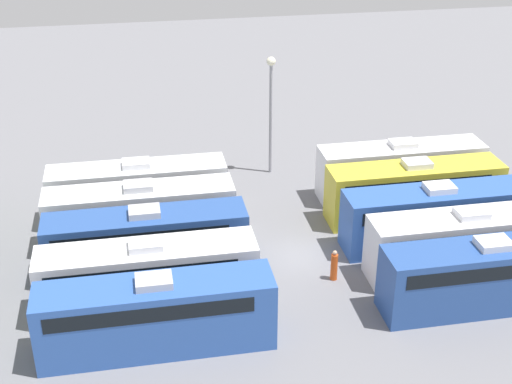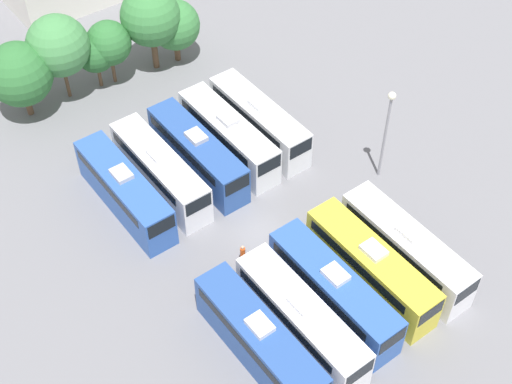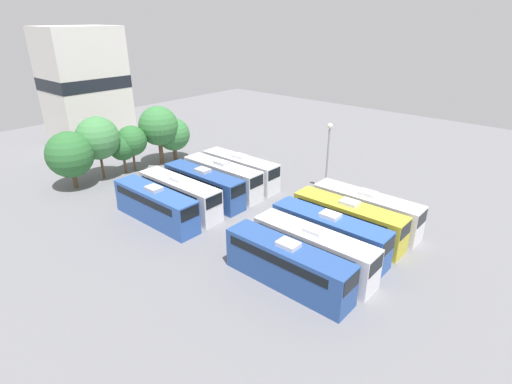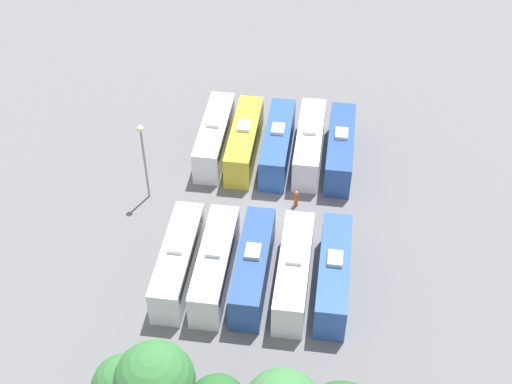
{
  "view_description": "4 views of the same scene",
  "coord_description": "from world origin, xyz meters",
  "px_view_note": "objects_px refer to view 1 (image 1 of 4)",
  "views": [
    {
      "loc": [
        -32.48,
        8.31,
        20.86
      ],
      "look_at": [
        1.93,
        1.93,
        3.19
      ],
      "focal_mm": 50.0,
      "sensor_mm": 36.0,
      "label": 1
    },
    {
      "loc": [
        -20.21,
        -26.44,
        39.39
      ],
      "look_at": [
        0.93,
        1.73,
        2.3
      ],
      "focal_mm": 50.0,
      "sensor_mm": 36.0,
      "label": 2
    },
    {
      "loc": [
        -26.59,
        -22.68,
        18.83
      ],
      "look_at": [
        1.45,
        1.67,
        2.38
      ],
      "focal_mm": 28.0,
      "sensor_mm": 36.0,
      "label": 3
    },
    {
      "loc": [
        -5.37,
        45.84,
        44.76
      ],
      "look_at": [
        1.01,
        -0.41,
        2.06
      ],
      "focal_mm": 50.0,
      "sensor_mm": 36.0,
      "label": 4
    }
  ],
  "objects_px": {
    "bus_3": "(414,189)",
    "bus_5": "(156,313)",
    "bus_8": "(140,213)",
    "light_pole": "(271,96)",
    "bus_1": "(467,242)",
    "bus_9": "(138,189)",
    "worker_person": "(334,266)",
    "bus_2": "(436,215)",
    "bus_0": "(488,274)",
    "bus_4": "(400,168)",
    "bus_7": "(146,240)",
    "bus_6": "(148,275)"
  },
  "relations": [
    {
      "from": "bus_2",
      "to": "bus_9",
      "type": "relative_size",
      "value": 1.0
    },
    {
      "from": "bus_0",
      "to": "light_pole",
      "type": "xyz_separation_m",
      "value": [
        17.12,
        7.24,
        3.62
      ]
    },
    {
      "from": "worker_person",
      "to": "light_pole",
      "type": "bearing_deg",
      "value": 2.63
    },
    {
      "from": "bus_0",
      "to": "bus_9",
      "type": "relative_size",
      "value": 1.0
    },
    {
      "from": "bus_1",
      "to": "light_pole",
      "type": "bearing_deg",
      "value": 28.13
    },
    {
      "from": "bus_8",
      "to": "worker_person",
      "type": "xyz_separation_m",
      "value": [
        -5.68,
        -9.69,
        -1.05
      ]
    },
    {
      "from": "bus_3",
      "to": "light_pole",
      "type": "xyz_separation_m",
      "value": [
        7.84,
        7.15,
        3.62
      ]
    },
    {
      "from": "bus_0",
      "to": "bus_6",
      "type": "height_order",
      "value": "same"
    },
    {
      "from": "bus_1",
      "to": "bus_5",
      "type": "height_order",
      "value": "same"
    },
    {
      "from": "bus_3",
      "to": "bus_4",
      "type": "relative_size",
      "value": 1.0
    },
    {
      "from": "bus_0",
      "to": "bus_4",
      "type": "height_order",
      "value": "same"
    },
    {
      "from": "bus_1",
      "to": "bus_4",
      "type": "xyz_separation_m",
      "value": [
        9.28,
        0.14,
        0.0
      ]
    },
    {
      "from": "bus_5",
      "to": "worker_person",
      "type": "relative_size",
      "value": 6.08
    },
    {
      "from": "bus_0",
      "to": "bus_1",
      "type": "xyz_separation_m",
      "value": [
        2.99,
        -0.32,
        0.0
      ]
    },
    {
      "from": "bus_4",
      "to": "bus_8",
      "type": "xyz_separation_m",
      "value": [
        -3.02,
        16.48,
        0.0
      ]
    },
    {
      "from": "bus_6",
      "to": "bus_9",
      "type": "bearing_deg",
      "value": 0.86
    },
    {
      "from": "bus_8",
      "to": "worker_person",
      "type": "height_order",
      "value": "bus_8"
    },
    {
      "from": "bus_9",
      "to": "worker_person",
      "type": "xyz_separation_m",
      "value": [
        -8.71,
        -9.7,
        -1.05
      ]
    },
    {
      "from": "bus_6",
      "to": "bus_8",
      "type": "distance_m",
      "value": 6.36
    },
    {
      "from": "bus_0",
      "to": "bus_1",
      "type": "relative_size",
      "value": 1.0
    },
    {
      "from": "bus_1",
      "to": "bus_9",
      "type": "height_order",
      "value": "same"
    },
    {
      "from": "bus_5",
      "to": "bus_8",
      "type": "height_order",
      "value": "same"
    },
    {
      "from": "bus_6",
      "to": "light_pole",
      "type": "bearing_deg",
      "value": -32.12
    },
    {
      "from": "bus_9",
      "to": "worker_person",
      "type": "height_order",
      "value": "bus_9"
    },
    {
      "from": "bus_3",
      "to": "bus_5",
      "type": "xyz_separation_m",
      "value": [
        -9.56,
        15.89,
        0.0
      ]
    },
    {
      "from": "bus_7",
      "to": "bus_6",
      "type": "bearing_deg",
      "value": 178.64
    },
    {
      "from": "bus_1",
      "to": "bus_3",
      "type": "relative_size",
      "value": 1.0
    },
    {
      "from": "bus_8",
      "to": "light_pole",
      "type": "bearing_deg",
      "value": -49.01
    },
    {
      "from": "worker_person",
      "to": "light_pole",
      "type": "distance_m",
      "value": 14.35
    },
    {
      "from": "bus_4",
      "to": "bus_5",
      "type": "relative_size",
      "value": 1.0
    },
    {
      "from": "bus_2",
      "to": "bus_6",
      "type": "xyz_separation_m",
      "value": [
        -3.14,
        16.08,
        0.0
      ]
    },
    {
      "from": "bus_3",
      "to": "bus_5",
      "type": "height_order",
      "value": "same"
    },
    {
      "from": "bus_0",
      "to": "bus_5",
      "type": "height_order",
      "value": "same"
    },
    {
      "from": "bus_9",
      "to": "bus_1",
      "type": "bearing_deg",
      "value": -119.18
    },
    {
      "from": "bus_4",
      "to": "bus_3",
      "type": "bearing_deg",
      "value": 174.86
    },
    {
      "from": "bus_5",
      "to": "bus_9",
      "type": "distance_m",
      "value": 12.56
    },
    {
      "from": "bus_7",
      "to": "bus_8",
      "type": "xyz_separation_m",
      "value": [
        3.06,
        0.2,
        0.0
      ]
    },
    {
      "from": "bus_9",
      "to": "worker_person",
      "type": "relative_size",
      "value": 6.08
    },
    {
      "from": "bus_2",
      "to": "worker_person",
      "type": "height_order",
      "value": "bus_2"
    },
    {
      "from": "bus_5",
      "to": "bus_9",
      "type": "xyz_separation_m",
      "value": [
        12.55,
        0.34,
        0.0
      ]
    },
    {
      "from": "bus_3",
      "to": "bus_6",
      "type": "bearing_deg",
      "value": 111.69
    },
    {
      "from": "bus_4",
      "to": "bus_5",
      "type": "bearing_deg",
      "value": 127.82
    },
    {
      "from": "bus_4",
      "to": "light_pole",
      "type": "xyz_separation_m",
      "value": [
        4.86,
        7.42,
        3.62
      ]
    },
    {
      "from": "bus_7",
      "to": "bus_2",
      "type": "bearing_deg",
      "value": -90.56
    },
    {
      "from": "bus_2",
      "to": "light_pole",
      "type": "height_order",
      "value": "light_pole"
    },
    {
      "from": "bus_7",
      "to": "bus_9",
      "type": "relative_size",
      "value": 1.0
    },
    {
      "from": "bus_7",
      "to": "bus_1",
      "type": "bearing_deg",
      "value": -101.01
    },
    {
      "from": "bus_3",
      "to": "bus_9",
      "type": "relative_size",
      "value": 1.0
    },
    {
      "from": "bus_1",
      "to": "bus_3",
      "type": "bearing_deg",
      "value": 3.71
    },
    {
      "from": "bus_3",
      "to": "bus_8",
      "type": "bearing_deg",
      "value": 90.13
    }
  ]
}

